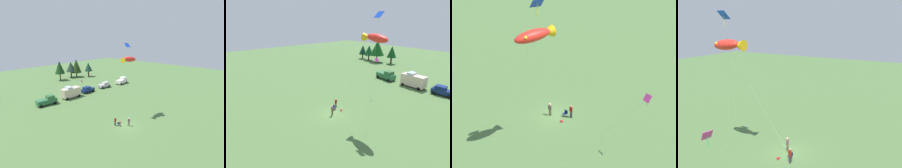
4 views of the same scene
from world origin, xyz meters
The scene contains 14 objects.
ground_plane centered at (0.00, 0.00, 0.00)m, with size 160.00×160.00×0.00m, color #4A6C39.
person_kite_flyer centered at (0.29, -0.27, 1.02)m, with size 0.43×0.54×1.74m.
folding_chair centered at (-1.01, 1.15, 0.49)m, with size 0.52×0.52×0.82m.
person_spectator centered at (-1.33, 1.84, 1.02)m, with size 0.34×0.57×1.74m.
backpack_on_grass centered at (0.20, 1.80, 0.11)m, with size 0.32×0.22×0.22m, color red.
truck_green_flatbed centered at (-4.86, 22.03, 1.10)m, with size 5.20×2.87×2.34m.
van_camper_beige centered at (2.42, 22.04, 1.64)m, with size 5.45×2.71×3.34m.
car_navy_hatch centered at (8.72, 22.11, 0.95)m, with size 4.29×2.39×1.89m.
car_silver_compact centered at (16.13, 22.01, 0.95)m, with size 4.35×2.53×1.89m.
truck_white_pickup centered at (24.28, 20.89, 1.10)m, with size 5.14×2.72×2.34m.
treeline_distant centered at (0.02, 39.61, 4.67)m, with size 53.32×11.60×7.81m.
kite_large_fish centered at (4.83, 3.59, 12.35)m, with size 6.70×4.99×13.06m.
kite_diamond_blue centered at (4.98, 3.95, 14.85)m, with size 2.54×3.84×15.71m.
kite_diamond_rainbow centered at (-1.01, 12.07, 6.91)m, with size 0.72×5.82×7.51m.
Camera 1 is at (-24.92, -18.69, 17.13)m, focal length 28.00 mm.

